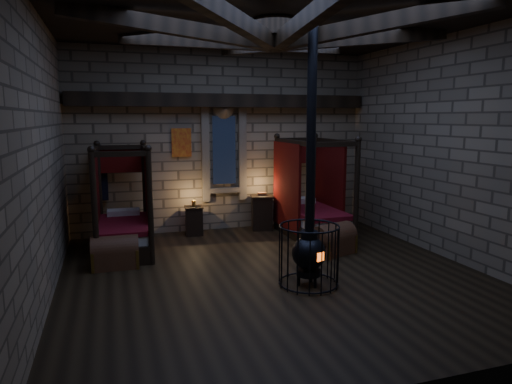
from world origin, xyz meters
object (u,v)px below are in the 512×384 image
object	(u,v)px
bed_left	(124,226)
trunk_left	(115,253)
trunk_right	(333,240)
stove	(309,249)
bed_right	(311,213)

from	to	relation	value
bed_left	trunk_left	distance (m)	1.06
trunk_left	trunk_right	size ratio (longest dim) A/B	0.85
bed_left	trunk_right	bearing A→B (deg)	-18.81
bed_left	trunk_right	world-z (taller)	bed_left
stove	bed_left	bearing A→B (deg)	114.68
trunk_right	stove	bearing A→B (deg)	-148.32
trunk_right	stove	size ratio (longest dim) A/B	0.24
bed_right	stove	bearing A→B (deg)	-115.96
trunk_right	stove	world-z (taller)	stove
bed_right	trunk_left	xyz separation A→B (m)	(-4.27, -0.94, -0.28)
bed_left	bed_right	distance (m)	4.08
bed_left	bed_right	size ratio (longest dim) A/B	0.95
bed_right	trunk_left	world-z (taller)	bed_right
trunk_right	bed_right	bearing A→B (deg)	64.49
bed_right	bed_left	bearing A→B (deg)	178.50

